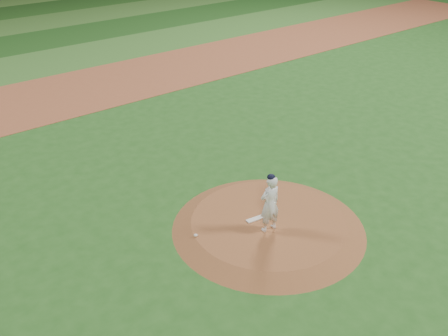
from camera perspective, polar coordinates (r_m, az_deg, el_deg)
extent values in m
plane|color=#22541B|center=(14.43, 5.06, -6.81)|extent=(120.00, 120.00, 0.00)
cube|color=brown|center=(25.20, -17.69, 8.07)|extent=(70.00, 6.00, 0.02)
cube|color=#356926|center=(30.17, -21.90, 10.69)|extent=(70.00, 5.00, 0.02)
cone|color=brown|center=(14.36, 5.08, -6.41)|extent=(5.50, 5.50, 0.25)
cube|color=silver|center=(14.32, 3.73, -5.77)|extent=(0.65, 0.25, 0.03)
ellipsoid|color=silver|center=(13.64, -3.26, -7.67)|extent=(0.11, 0.11, 0.06)
imported|color=white|center=(13.46, 5.26, -4.09)|extent=(0.66, 0.47, 1.69)
ellipsoid|color=black|center=(13.03, 5.42, -1.04)|extent=(0.22, 0.22, 0.15)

